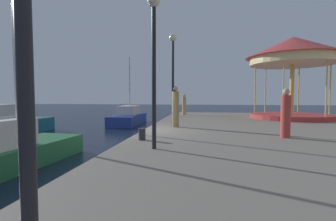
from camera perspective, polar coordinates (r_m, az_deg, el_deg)
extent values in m
plane|color=black|center=(11.00, -5.81, -8.69)|extent=(120.00, 120.00, 0.00)
cube|color=gray|center=(11.40, 29.63, -6.63)|extent=(13.54, 25.22, 0.80)
cube|color=#236638|center=(9.36, -33.29, -9.08)|extent=(2.36, 5.40, 0.72)
cylinder|color=silver|center=(9.46, -32.15, 7.54)|extent=(0.12, 0.12, 4.69)
cube|color=#19606B|center=(16.75, -34.68, -3.61)|extent=(2.22, 6.86, 0.88)
cylinder|color=silver|center=(17.59, -32.51, 9.60)|extent=(0.12, 0.12, 6.99)
cube|color=navy|center=(20.47, -9.34, -2.05)|extent=(2.18, 5.63, 0.79)
cube|color=beige|center=(20.56, -9.24, 0.09)|extent=(1.48, 2.50, 0.73)
cylinder|color=silver|center=(20.85, -9.07, 5.80)|extent=(0.12, 0.12, 4.85)
cylinder|color=silver|center=(19.63, -9.98, 1.50)|extent=(0.17, 2.50, 0.08)
cylinder|color=#B23333|center=(18.46, 27.00, -1.21)|extent=(5.28, 5.28, 0.30)
cylinder|color=gold|center=(18.42, 27.15, 4.41)|extent=(0.28, 0.28, 3.32)
cylinder|color=#F2E099|center=(18.57, 27.30, 10.31)|extent=(5.48, 5.48, 0.50)
cone|color=#C63D38|center=(18.71, 27.38, 13.14)|extent=(6.08, 6.08, 1.37)
cylinder|color=gold|center=(19.33, 33.88, 4.14)|extent=(0.08, 0.08, 3.32)
cylinder|color=gold|center=(20.77, 28.40, 4.20)|extent=(0.08, 0.08, 3.32)
cylinder|color=gold|center=(20.07, 21.97, 4.41)|extent=(0.08, 0.08, 3.32)
cylinder|color=gold|center=(17.79, 19.82, 4.63)|extent=(0.08, 0.08, 3.32)
cylinder|color=gold|center=(16.08, 25.52, 4.67)|extent=(0.08, 0.08, 3.32)
cylinder|color=gold|center=(16.95, 33.28, 4.37)|extent=(0.08, 0.08, 3.32)
cylinder|color=black|center=(2.16, -31.03, 19.36)|extent=(0.12, 0.12, 4.18)
cylinder|color=black|center=(6.81, -3.33, 7.38)|extent=(0.12, 0.12, 3.93)
sphere|color=#F9E5B2|center=(7.29, -3.40, 24.44)|extent=(0.36, 0.36, 0.36)
cylinder|color=black|center=(11.81, 1.16, 6.15)|extent=(0.12, 0.12, 4.14)
sphere|color=#F9E5B2|center=(12.13, 1.17, 16.82)|extent=(0.36, 0.36, 0.36)
cylinder|color=#2D2D33|center=(8.34, -6.14, -5.55)|extent=(0.24, 0.24, 0.40)
cylinder|color=#2D2D33|center=(18.26, 1.71, -0.75)|extent=(0.24, 0.24, 0.40)
cylinder|color=#937A4C|center=(11.78, 1.76, 0.32)|extent=(0.34, 0.34, 1.74)
sphere|color=tan|center=(11.77, 1.77, 5.15)|extent=(0.24, 0.24, 0.24)
cylinder|color=#B23833|center=(9.69, 25.95, -1.26)|extent=(0.34, 0.34, 1.53)
sphere|color=tan|center=(9.66, 26.08, 3.99)|extent=(0.24, 0.24, 0.24)
cylinder|color=tan|center=(19.85, 3.83, 1.09)|extent=(0.34, 0.34, 1.45)
sphere|color=tan|center=(19.84, 3.84, 3.53)|extent=(0.24, 0.24, 0.24)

